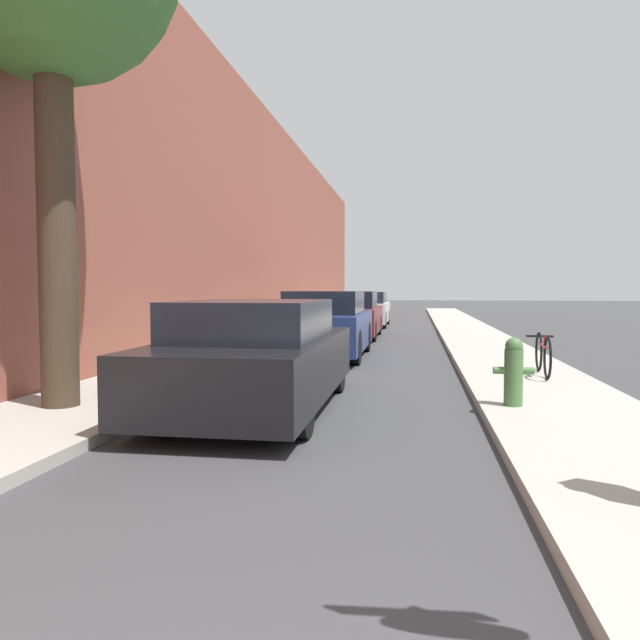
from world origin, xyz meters
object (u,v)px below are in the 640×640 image
object	(u,v)px
parked_car_navy	(326,325)
bicycle	(543,354)
fire_hydrant	(514,371)
parked_car_maroon	(349,316)
parked_car_white	(366,310)
parked_car_black	(257,357)

from	to	relation	value
parked_car_navy	bicycle	xyz separation A→B (m)	(3.99, -2.93, -0.24)
fire_hydrant	bicycle	world-z (taller)	fire_hydrant
parked_car_maroon	fire_hydrant	xyz separation A→B (m)	(3.17, -10.84, -0.14)
parked_car_navy	parked_car_white	xyz separation A→B (m)	(-0.02, 10.92, -0.04)
parked_car_black	parked_car_navy	xyz separation A→B (m)	(0.02, 5.75, 0.04)
fire_hydrant	parked_car_black	bearing A→B (deg)	-177.56
parked_car_black	parked_car_maroon	xyz separation A→B (m)	(-0.05, 10.97, 0.02)
parked_car_maroon	fire_hydrant	size ratio (longest dim) A/B	5.10
parked_car_maroon	fire_hydrant	distance (m)	11.29
parked_car_black	parked_car_navy	size ratio (longest dim) A/B	1.09
parked_car_black	parked_car_navy	world-z (taller)	parked_car_navy
parked_car_white	fire_hydrant	world-z (taller)	parked_car_white
parked_car_black	parked_car_navy	distance (m)	5.75
parked_car_black	bicycle	world-z (taller)	parked_car_black
parked_car_black	bicycle	size ratio (longest dim) A/B	2.72
parked_car_white	bicycle	distance (m)	14.41
parked_car_navy	fire_hydrant	distance (m)	6.42
parked_car_navy	parked_car_white	distance (m)	10.92
bicycle	parked_car_navy	bearing A→B (deg)	147.41
parked_car_navy	fire_hydrant	xyz separation A→B (m)	(3.11, -5.62, -0.16)
parked_car_maroon	bicycle	xyz separation A→B (m)	(4.06, -8.14, -0.22)
parked_car_black	parked_car_maroon	world-z (taller)	parked_car_maroon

